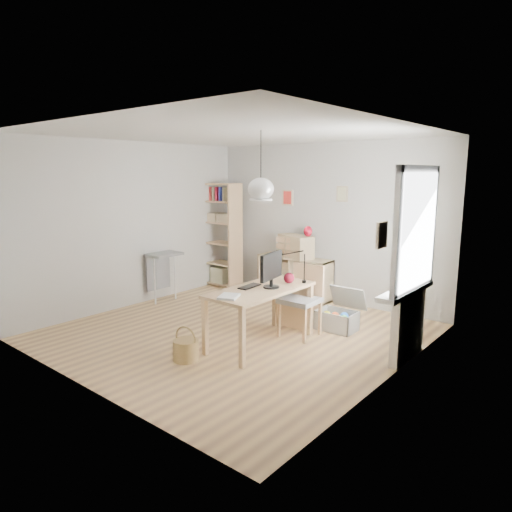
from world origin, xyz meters
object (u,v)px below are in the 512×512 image
Objects in this scene: cube_shelf at (295,280)px; tall_bookshelf at (221,231)px; desk at (261,295)px; drawer_chest at (296,246)px; storage_chest at (339,316)px; monitor at (271,268)px; chair at (303,296)px.

tall_bookshelf is at bearing -169.81° from cube_shelf.
drawer_chest is (-0.98, 2.19, 0.26)m from desk.
drawer_chest reaches higher than desk.
storage_chest is 0.90× the size of drawer_chest.
monitor is at bearing 50.37° from desk.
drawer_chest is at bearing 8.51° from tall_bookshelf.
storage_chest is (0.28, 0.52, -0.36)m from chair.
cube_shelf is at bearing 10.19° from tall_bookshelf.
chair is 1.55× the size of storage_chest.
storage_chest is 1.93m from drawer_chest.
chair is at bearing -32.68° from drawer_chest.
chair is 1.86× the size of monitor.
drawer_chest is (-1.47, 1.02, 0.73)m from storage_chest.
cube_shelf is 2.25× the size of storage_chest.
desk is at bearing -113.95° from storage_chest.
desk is 3.27m from tall_bookshelf.
chair reaches higher than cube_shelf.
drawer_chest is at bearing 114.15° from desk.
monitor is at bearing -111.93° from storage_chest.
storage_chest is (3.07, -0.78, -0.90)m from tall_bookshelf.
tall_bookshelf reaches higher than chair.
chair reaches higher than storage_chest.
tall_bookshelf reaches higher than desk.
tall_bookshelf reaches higher than storage_chest.
storage_chest is at bearing -14.25° from tall_bookshelf.
monitor is (1.11, -2.13, 0.71)m from cube_shelf.
tall_bookshelf is at bearing -151.82° from drawer_chest.
chair is at bearing 66.16° from monitor.
chair is at bearing 71.93° from desk.
storage_chest is (1.51, -1.06, -0.11)m from cube_shelf.
storage_chest is at bearing 59.95° from chair.
cube_shelf is 1.77m from tall_bookshelf.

